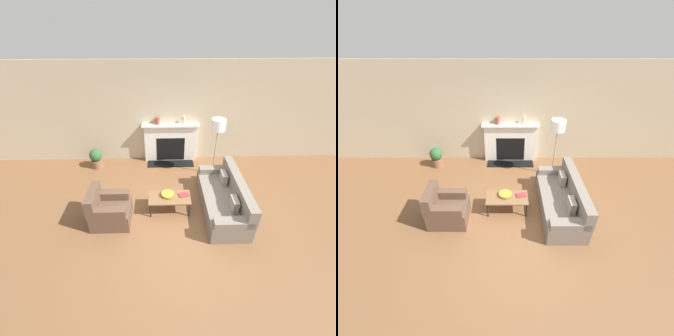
{
  "view_description": "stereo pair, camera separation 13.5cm",
  "coord_description": "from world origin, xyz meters",
  "views": [
    {
      "loc": [
        -0.49,
        -3.6,
        3.73
      ],
      "look_at": [
        -0.33,
        1.34,
        0.45
      ],
      "focal_mm": 24.0,
      "sensor_mm": 36.0,
      "label": 1
    },
    {
      "loc": [
        -0.36,
        -3.6,
        3.73
      ],
      "look_at": [
        -0.33,
        1.34,
        0.45
      ],
      "focal_mm": 24.0,
      "sensor_mm": 36.0,
      "label": 2
    }
  ],
  "objects": [
    {
      "name": "ground_plane",
      "position": [
        0.0,
        0.0,
        0.0
      ],
      "size": [
        18.0,
        18.0,
        0.0
      ],
      "primitive_type": "plane",
      "color": "brown"
    },
    {
      "name": "armchair_near",
      "position": [
        -1.65,
        -0.05,
        0.31
      ],
      "size": [
        0.83,
        0.73,
        0.83
      ],
      "rotation": [
        0.0,
        0.0,
        1.57
      ],
      "color": "brown",
      "rests_on": "ground_plane"
    },
    {
      "name": "couch",
      "position": [
        0.93,
        0.27,
        0.3
      ],
      "size": [
        0.85,
        2.05,
        0.83
      ],
      "rotation": [
        0.0,
        0.0,
        -1.57
      ],
      "color": "slate",
      "rests_on": "ground_plane"
    },
    {
      "name": "bowl",
      "position": [
        -0.37,
        0.31,
        0.42
      ],
      "size": [
        0.29,
        0.29,
        0.06
      ],
      "color": "#BC8E2D",
      "rests_on": "coffee_table"
    },
    {
      "name": "fireplace",
      "position": [
        -0.22,
        2.52,
        0.58
      ],
      "size": [
        1.68,
        0.59,
        1.2
      ],
      "color": "silver",
      "rests_on": "ground_plane"
    },
    {
      "name": "mantel_vase_left",
      "position": [
        -0.6,
        2.54,
        1.3
      ],
      "size": [
        0.14,
        0.14,
        0.21
      ],
      "color": "brown",
      "rests_on": "fireplace"
    },
    {
      "name": "potted_plant",
      "position": [
        -2.43,
        2.16,
        0.31
      ],
      "size": [
        0.37,
        0.37,
        0.59
      ],
      "color": "brown",
      "rests_on": "ground_plane"
    },
    {
      "name": "floor_lamp",
      "position": [
        0.96,
        1.69,
        1.39
      ],
      "size": [
        0.37,
        0.37,
        1.65
      ],
      "color": "gray",
      "rests_on": "ground_plane"
    },
    {
      "name": "wall_back",
      "position": [
        0.0,
        2.67,
        1.45
      ],
      "size": [
        18.0,
        0.06,
        2.9
      ],
      "color": "#BCAD8E",
      "rests_on": "ground_plane"
    },
    {
      "name": "mantel_vase_center_left",
      "position": [
        0.16,
        2.54,
        1.31
      ],
      "size": [
        0.08,
        0.08,
        0.24
      ],
      "color": "beige",
      "rests_on": "fireplace"
    },
    {
      "name": "book",
      "position": [
        -0.01,
        0.31,
        0.4
      ],
      "size": [
        0.25,
        0.2,
        0.02
      ],
      "rotation": [
        0.0,
        0.0,
        0.26
      ],
      "color": "#9E2D33",
      "rests_on": "coffee_table"
    },
    {
      "name": "coffee_table",
      "position": [
        -0.33,
        0.25,
        0.35
      ],
      "size": [
        0.94,
        0.5,
        0.39
      ],
      "color": "brown",
      "rests_on": "ground_plane"
    }
  ]
}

